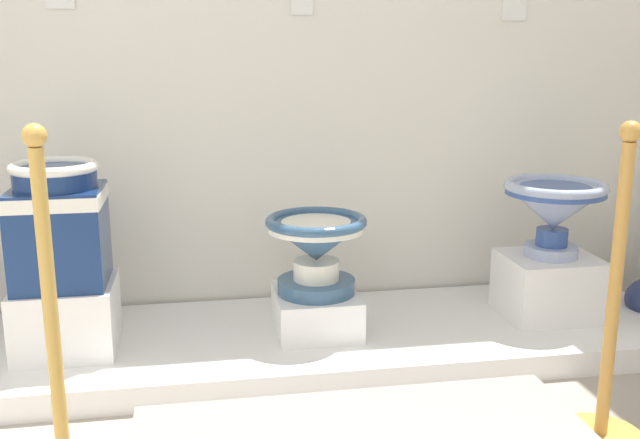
# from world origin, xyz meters

# --- Properties ---
(display_platform) EXTENTS (2.96, 0.82, 0.10)m
(display_platform) POSITION_xyz_m (1.69, 2.70, 0.05)
(display_platform) COLOR white
(display_platform) RESTS_ON ground_plane
(plinth_block_tall_cobalt) EXTENTS (0.36, 0.35, 0.26)m
(plinth_block_tall_cobalt) POSITION_xyz_m (0.72, 2.66, 0.23)
(plinth_block_tall_cobalt) COLOR white
(plinth_block_tall_cobalt) RESTS_ON display_platform
(antique_toilet_tall_cobalt) EXTENTS (0.33, 0.33, 0.46)m
(antique_toilet_tall_cobalt) POSITION_xyz_m (0.72, 2.66, 0.60)
(antique_toilet_tall_cobalt) COLOR navy
(antique_toilet_tall_cobalt) RESTS_ON plinth_block_tall_cobalt
(plinth_block_leftmost) EXTENTS (0.33, 0.36, 0.16)m
(plinth_block_leftmost) POSITION_xyz_m (1.67, 2.68, 0.18)
(plinth_block_leftmost) COLOR white
(plinth_block_leftmost) RESTS_ON display_platform
(antique_toilet_leftmost) EXTENTS (0.40, 0.40, 0.31)m
(antique_toilet_leftmost) POSITION_xyz_m (1.67, 2.68, 0.46)
(antique_toilet_leftmost) COLOR #365A7F
(antique_toilet_leftmost) RESTS_ON plinth_block_leftmost
(plinth_block_squat_floral) EXTENTS (0.38, 0.34, 0.26)m
(plinth_block_squat_floral) POSITION_xyz_m (2.67, 2.68, 0.23)
(plinth_block_squat_floral) COLOR white
(plinth_block_squat_floral) RESTS_ON display_platform
(antique_toilet_squat_floral) EXTENTS (0.42, 0.42, 0.32)m
(antique_toilet_squat_floral) POSITION_xyz_m (2.67, 2.68, 0.58)
(antique_toilet_squat_floral) COLOR #A2B1D5
(antique_toilet_squat_floral) RESTS_ON plinth_block_squat_floral
(info_placard_third) EXTENTS (0.11, 0.01, 0.14)m
(info_placard_third) POSITION_xyz_m (2.64, 3.12, 1.40)
(info_placard_third) COLOR white
(stanchion_post_near_left) EXTENTS (0.28, 0.28, 1.03)m
(stanchion_post_near_left) POSITION_xyz_m (0.82, 1.92, 0.28)
(stanchion_post_near_left) COLOR gold
(stanchion_post_near_left) RESTS_ON ground_plane
(stanchion_post_near_right) EXTENTS (0.26, 0.26, 1.01)m
(stanchion_post_near_right) POSITION_xyz_m (2.45, 1.87, 0.29)
(stanchion_post_near_right) COLOR gold
(stanchion_post_near_right) RESTS_ON ground_plane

